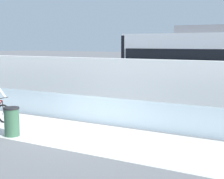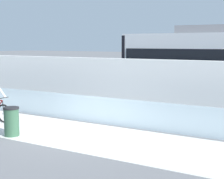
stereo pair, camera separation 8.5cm
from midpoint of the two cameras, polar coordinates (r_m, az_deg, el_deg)
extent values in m
plane|color=slate|center=(12.30, -6.39, -6.92)|extent=(200.00, 200.00, 0.00)
cube|color=silver|center=(12.30, -6.39, -6.89)|extent=(32.00, 3.20, 0.01)
cube|color=silver|center=(13.66, -1.65, -3.27)|extent=(32.00, 0.05, 1.01)
cube|color=white|center=(15.08, 2.08, 0.36)|extent=(32.00, 0.36, 2.38)
cube|color=#595654|center=(17.44, 6.07, -2.66)|extent=(32.00, 0.08, 0.01)
cube|color=#595654|center=(18.73, 7.96, -2.00)|extent=(32.00, 0.08, 0.01)
cube|color=slate|center=(17.02, 14.43, 9.16)|extent=(2.40, 1.10, 0.36)
cube|color=#232326|center=(17.72, 9.33, -1.39)|extent=(1.40, 1.88, 0.20)
cylinder|color=black|center=(17.08, 8.42, -1.91)|extent=(0.60, 0.10, 0.60)
cylinder|color=black|center=(18.39, 10.17, -1.28)|extent=(0.60, 0.10, 0.60)
cube|color=black|center=(18.37, 3.84, 3.83)|extent=(0.16, 2.54, 2.94)
torus|color=black|center=(14.36, -16.51, -3.65)|extent=(0.72, 0.06, 0.72)
cylinder|color=#99999E|center=(14.36, -16.51, -3.65)|extent=(0.07, 0.10, 0.07)
cylinder|color=black|center=(14.33, -16.61, -2.67)|extent=(0.08, 0.03, 0.49)
cylinder|color=black|center=(14.29, -16.73, -1.30)|extent=(0.03, 0.58, 0.03)
cylinder|color=silver|center=(14.51, -16.75, -0.48)|extent=(0.41, 0.08, 0.41)
cylinder|color=#33593F|center=(12.24, -15.35, -5.05)|extent=(0.48, 0.48, 0.90)
cylinder|color=black|center=(12.15, -15.42, -2.83)|extent=(0.51, 0.51, 0.06)
camera|label=1|loc=(0.04, -89.82, 0.02)|focal=58.04mm
camera|label=2|loc=(0.04, 90.18, -0.02)|focal=58.04mm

